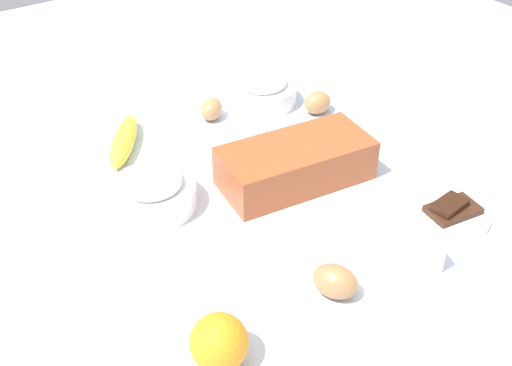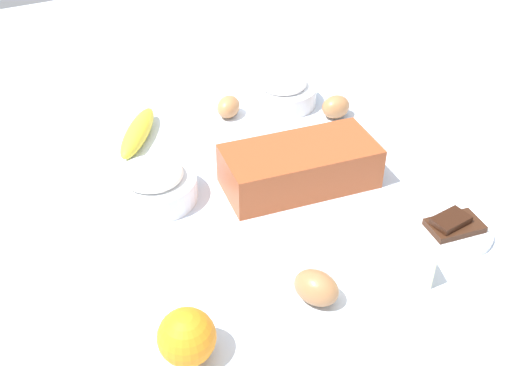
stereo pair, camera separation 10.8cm
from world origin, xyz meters
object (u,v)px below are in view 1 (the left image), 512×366
object	(u,v)px
loaf_pan	(296,163)
egg_loose	(211,109)
banana	(124,141)
orange_fruit	(219,342)
butter_block	(409,251)
chocolate_plate	(452,212)
sugar_bowl	(262,90)
egg_near_butter	(335,281)
egg_beside_bowl	(317,103)
flour_bowl	(153,191)

from	to	relation	value
loaf_pan	egg_loose	world-z (taller)	loaf_pan
banana	orange_fruit	size ratio (longest dim) A/B	2.40
butter_block	chocolate_plate	bearing A→B (deg)	-165.59
sugar_bowl	banana	distance (m)	0.34
sugar_bowl	banana	size ratio (longest dim) A/B	0.81
egg_near_butter	egg_beside_bowl	bearing A→B (deg)	-126.99
flour_bowl	egg_beside_bowl	xyz separation A→B (m)	(-0.45, -0.09, -0.01)
loaf_pan	egg_beside_bowl	world-z (taller)	loaf_pan
egg_near_butter	chocolate_plate	size ratio (longest dim) A/B	0.54
loaf_pan	butter_block	bearing A→B (deg)	98.74
banana	egg_near_butter	size ratio (longest dim) A/B	2.70
banana	butter_block	xyz separation A→B (m)	(-0.22, 0.56, 0.01)
orange_fruit	egg_beside_bowl	bearing A→B (deg)	-140.50
sugar_bowl	orange_fruit	world-z (taller)	orange_fruit
sugar_bowl	loaf_pan	bearing A→B (deg)	65.84
loaf_pan	flour_bowl	size ratio (longest dim) A/B	1.92
banana	orange_fruit	xyz separation A→B (m)	(0.12, 0.55, 0.02)
loaf_pan	egg_near_butter	size ratio (longest dim) A/B	4.19
loaf_pan	egg_beside_bowl	distance (m)	0.26
sugar_bowl	egg_loose	distance (m)	0.13
loaf_pan	sugar_bowl	bearing A→B (deg)	-106.47
flour_bowl	egg_near_butter	world-z (taller)	flour_bowl
sugar_bowl	orange_fruit	xyz separation A→B (m)	(0.46, 0.55, 0.01)
loaf_pan	orange_fruit	size ratio (longest dim) A/B	3.72
sugar_bowl	egg_beside_bowl	size ratio (longest dim) A/B	2.40
butter_block	chocolate_plate	size ratio (longest dim) A/B	0.69
banana	egg_beside_bowl	bearing A→B (deg)	165.09
sugar_bowl	butter_block	distance (m)	0.58
egg_beside_bowl	sugar_bowl	bearing A→B (deg)	-56.15
orange_fruit	egg_beside_bowl	xyz separation A→B (m)	(-0.53, -0.44, -0.01)
banana	butter_block	size ratio (longest dim) A/B	2.11
flour_bowl	loaf_pan	bearing A→B (deg)	161.53
orange_fruit	egg_beside_bowl	world-z (taller)	orange_fruit
sugar_bowl	flour_bowl	bearing A→B (deg)	27.54
sugar_bowl	egg_near_butter	world-z (taller)	sugar_bowl
loaf_pan	egg_near_butter	bearing A→B (deg)	71.35
banana	orange_fruit	distance (m)	0.56
orange_fruit	egg_loose	world-z (taller)	orange_fruit
loaf_pan	chocolate_plate	distance (m)	0.29
flour_bowl	orange_fruit	xyz separation A→B (m)	(0.08, 0.35, 0.01)
egg_beside_bowl	loaf_pan	bearing A→B (deg)	41.30
flour_bowl	egg_near_butter	distance (m)	0.37
butter_block	flour_bowl	bearing A→B (deg)	-54.74
egg_near_butter	chocolate_plate	distance (m)	0.29
orange_fruit	egg_loose	size ratio (longest dim) A/B	1.29
flour_bowl	orange_fruit	distance (m)	0.36
banana	butter_block	bearing A→B (deg)	111.32
loaf_pan	chocolate_plate	xyz separation A→B (m)	(-0.16, 0.24, -0.03)
butter_block	egg_near_butter	xyz separation A→B (m)	(0.13, -0.02, -0.00)
sugar_bowl	chocolate_plate	world-z (taller)	sugar_bowl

